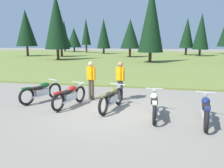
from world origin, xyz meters
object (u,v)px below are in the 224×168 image
object	(u,v)px
motorcycle_red	(70,95)
rider_in_hivis_vest	(91,78)
motorcycle_navy	(205,110)
motorcycle_olive	(112,98)
motorcycle_british_green	(42,91)
rider_checking_bike	(120,79)
motorcycle_cream	(154,104)

from	to	relation	value
motorcycle_red	rider_in_hivis_vest	bearing A→B (deg)	68.18
motorcycle_navy	motorcycle_olive	bearing A→B (deg)	165.19
motorcycle_olive	motorcycle_navy	distance (m)	3.23
motorcycle_british_green	rider_checking_bike	bearing A→B (deg)	15.85
motorcycle_red	rider_checking_bike	distance (m)	2.28
motorcycle_red	motorcycle_navy	xyz separation A→B (m)	(4.81, -0.89, 0.00)
motorcycle_british_green	rider_in_hivis_vest	bearing A→B (deg)	22.05
motorcycle_cream	rider_in_hivis_vest	distance (m)	3.34
motorcycle_cream	rider_checking_bike	bearing A→B (deg)	127.30
rider_in_hivis_vest	rider_checking_bike	distance (m)	1.28
rider_in_hivis_vest	motorcycle_british_green	bearing A→B (deg)	-157.95
motorcycle_navy	rider_checking_bike	size ratio (longest dim) A/B	1.25
motorcycle_olive	motorcycle_navy	size ratio (longest dim) A/B	0.99
rider_checking_bike	motorcycle_british_green	bearing A→B (deg)	-164.15
motorcycle_cream	motorcycle_british_green	bearing A→B (deg)	167.56
motorcycle_british_green	rider_in_hivis_vest	xyz separation A→B (m)	(1.94, 0.79, 0.51)
motorcycle_red	motorcycle_navy	size ratio (longest dim) A/B	0.98
motorcycle_olive	motorcycle_red	bearing A→B (deg)	177.78
motorcycle_british_green	motorcycle_olive	size ratio (longest dim) A/B	0.94
motorcycle_navy	rider_checking_bike	distance (m)	3.82
motorcycle_red	rider_in_hivis_vest	xyz separation A→B (m)	(0.49, 1.23, 0.51)
motorcycle_red	rider_checking_bike	xyz separation A→B (m)	(1.76, 1.35, 0.51)
motorcycle_british_green	motorcycle_navy	distance (m)	6.40
motorcycle_red	motorcycle_navy	distance (m)	4.89
motorcycle_red	rider_in_hivis_vest	world-z (taller)	rider_in_hivis_vest
motorcycle_olive	rider_in_hivis_vest	size ratio (longest dim) A/B	1.24
motorcycle_cream	rider_checking_bike	distance (m)	2.50
rider_checking_bike	motorcycle_navy	bearing A→B (deg)	-36.38
motorcycle_olive	motorcycle_navy	xyz separation A→B (m)	(3.12, -0.83, 0.00)
motorcycle_cream	motorcycle_navy	xyz separation A→B (m)	(1.56, -0.30, 0.00)
motorcycle_red	motorcycle_navy	bearing A→B (deg)	-10.50
motorcycle_cream	motorcycle_olive	bearing A→B (deg)	161.25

